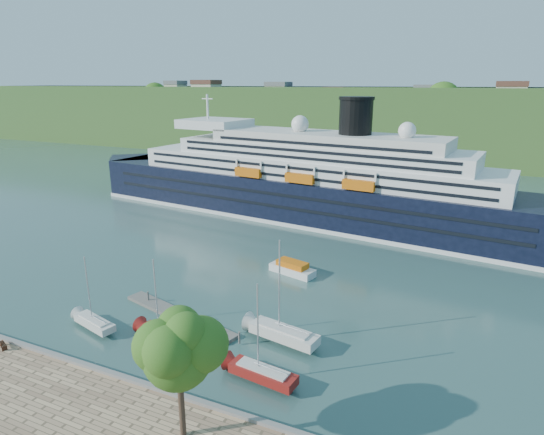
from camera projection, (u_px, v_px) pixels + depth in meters
The scene contains 12 objects.
ground at pixel (111, 382), 40.31m from camera, with size 400.00×400.00×0.00m, color #2E524D.
far_hillside at pixel (396, 122), 163.82m from camera, with size 400.00×50.00×24.00m, color #335E25.
quay_coping at pixel (108, 372), 39.80m from camera, with size 220.00×0.50×0.30m, color slate.
cruise_ship at pixel (299, 158), 87.03m from camera, with size 103.85×15.12×23.32m, color black, non-canonical shape.
park_bench at pixel (2, 344), 43.60m from camera, with size 1.47×0.60×0.94m, color #472614, non-canonical shape.
promenade_tree at pixel (179, 370), 31.41m from camera, with size 6.55×6.55×10.84m, color #2F5A17, non-canonical shape.
floating_pontoon at pixel (179, 315), 51.48m from camera, with size 16.66×2.04×0.37m, color #65625A, non-canonical shape.
sailboat_white_near at pixel (91, 296), 47.76m from camera, with size 6.16×1.71×7.95m, color silver, non-canonical shape.
sailboat_red at pixel (160, 305), 44.93m from camera, with size 6.77×1.88×8.74m, color maroon, non-canonical shape.
sailboat_white_far at pixel (284, 296), 44.85m from camera, with size 8.16×2.27×10.54m, color silver, non-canonical shape.
tender_launch at pixel (292, 267), 62.97m from camera, with size 6.65×2.28×1.84m, color #D3630C, non-canonical shape.
sailboat_extra at pixel (263, 338), 38.96m from camera, with size 6.97×1.94×9.01m, color maroon, non-canonical shape.
Camera 1 is at (27.09, -25.65, 25.51)m, focal length 30.00 mm.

